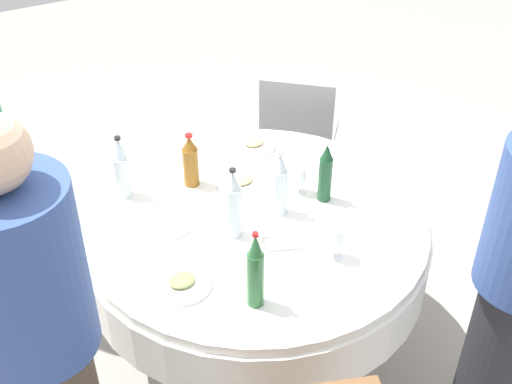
# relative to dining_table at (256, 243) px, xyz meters

# --- Properties ---
(ground_plane) EXTENTS (10.00, 10.00, 0.00)m
(ground_plane) POSITION_rel_dining_table_xyz_m (0.00, 0.00, -0.59)
(ground_plane) COLOR gray
(dining_table) EXTENTS (1.44, 1.44, 0.74)m
(dining_table) POSITION_rel_dining_table_xyz_m (0.00, 0.00, 0.00)
(dining_table) COLOR white
(dining_table) RESTS_ON ground_plane
(bottle_clear_near) EXTENTS (0.06, 0.06, 0.31)m
(bottle_clear_near) POSITION_rel_dining_table_xyz_m (0.13, 0.05, 0.29)
(bottle_clear_near) COLOR silver
(bottle_clear_near) RESTS_ON dining_table
(bottle_green_left) EXTENTS (0.06, 0.06, 0.32)m
(bottle_green_left) POSITION_rel_dining_table_xyz_m (0.25, 0.42, 0.29)
(bottle_green_left) COLOR #2D6B38
(bottle_green_left) RESTS_ON dining_table
(bottle_amber_east) EXTENTS (0.07, 0.07, 0.25)m
(bottle_amber_east) POSITION_rel_dining_table_xyz_m (0.12, -0.34, 0.26)
(bottle_amber_east) COLOR #8C5619
(bottle_amber_east) RESTS_ON dining_table
(bottle_clear_front) EXTENTS (0.07, 0.07, 0.29)m
(bottle_clear_front) POSITION_rel_dining_table_xyz_m (0.41, -0.41, 0.28)
(bottle_clear_front) COLOR silver
(bottle_clear_front) RESTS_ON dining_table
(bottle_clear_right) EXTENTS (0.07, 0.07, 0.30)m
(bottle_clear_right) POSITION_rel_dining_table_xyz_m (-0.10, 0.02, 0.29)
(bottle_clear_right) COLOR silver
(bottle_clear_right) RESTS_ON dining_table
(bottle_dark_green_far) EXTENTS (0.06, 0.06, 0.28)m
(bottle_dark_green_far) POSITION_rel_dining_table_xyz_m (-0.31, 0.04, 0.28)
(bottle_dark_green_far) COLOR #194728
(bottle_dark_green_far) RESTS_ON dining_table
(wine_glass_front) EXTENTS (0.07, 0.07, 0.14)m
(wine_glass_front) POSITION_rel_dining_table_xyz_m (-0.13, 0.37, 0.25)
(wine_glass_front) COLOR white
(wine_glass_front) RESTS_ON dining_table
(wine_glass_right) EXTENTS (0.06, 0.06, 0.13)m
(wine_glass_right) POSITION_rel_dining_table_xyz_m (-0.25, -0.05, 0.24)
(wine_glass_right) COLOR white
(wine_glass_right) RESTS_ON dining_table
(plate_inner) EXTENTS (0.21, 0.21, 0.04)m
(plate_inner) POSITION_rel_dining_table_xyz_m (-0.26, -0.47, 0.16)
(plate_inner) COLOR white
(plate_inner) RESTS_ON dining_table
(plate_outer) EXTENTS (0.21, 0.21, 0.02)m
(plate_outer) POSITION_rel_dining_table_xyz_m (0.34, -0.13, 0.16)
(plate_outer) COLOR white
(plate_outer) RESTS_ON dining_table
(plate_mid) EXTENTS (0.22, 0.22, 0.04)m
(plate_mid) POSITION_rel_dining_table_xyz_m (0.44, 0.21, 0.16)
(plate_mid) COLOR white
(plate_mid) RESTS_ON dining_table
(plate_south) EXTENTS (0.22, 0.22, 0.04)m
(plate_south) POSITION_rel_dining_table_xyz_m (-0.06, -0.23, 0.16)
(plate_south) COLOR white
(plate_south) RESTS_ON dining_table
(knife_left) EXTENTS (0.12, 0.16, 0.00)m
(knife_left) POSITION_rel_dining_table_xyz_m (-0.45, -0.28, 0.15)
(knife_left) COLOR silver
(knife_left) RESTS_ON dining_table
(folded_napkin) EXTENTS (0.17, 0.17, 0.02)m
(folded_napkin) POSITION_rel_dining_table_xyz_m (-0.01, 0.18, 0.16)
(folded_napkin) COLOR white
(folded_napkin) RESTS_ON dining_table
(person_left) EXTENTS (0.34, 0.34, 1.67)m
(person_left) POSITION_rel_dining_table_xyz_m (0.96, 0.40, 0.29)
(person_left) COLOR #4C3F33
(person_left) RESTS_ON ground_plane
(chair_north) EXTENTS (0.57, 0.57, 0.87)m
(chair_north) POSITION_rel_dining_table_xyz_m (-0.74, -0.79, -0.07)
(chair_north) COLOR #99999E
(chair_north) RESTS_ON ground_plane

